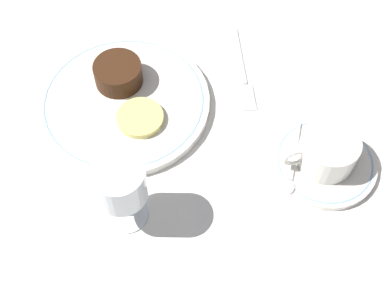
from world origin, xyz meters
name	(u,v)px	position (x,y,z in m)	size (l,w,h in m)	color
ground_plane	(129,123)	(0.00, 0.00, 0.00)	(3.00, 3.00, 0.00)	white
dinner_plate	(126,102)	(0.00, -0.03, 0.01)	(0.26, 0.26, 0.01)	white
saucer	(324,162)	(-0.26, 0.14, 0.01)	(0.15, 0.15, 0.01)	white
coffee_cup	(328,150)	(-0.26, 0.14, 0.04)	(0.11, 0.08, 0.05)	white
spoon	(293,165)	(-0.21, 0.14, 0.01)	(0.07, 0.11, 0.00)	silver
wine_glass	(120,186)	(0.03, 0.15, 0.08)	(0.07, 0.07, 0.12)	silver
fork	(243,76)	(-0.20, -0.04, 0.00)	(0.04, 0.17, 0.01)	silver
dessert_cake	(118,73)	(0.00, -0.07, 0.03)	(0.07, 0.07, 0.04)	#381E0F
pineapple_slice	(140,118)	(-0.02, 0.01, 0.02)	(0.07, 0.07, 0.01)	#EFE075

